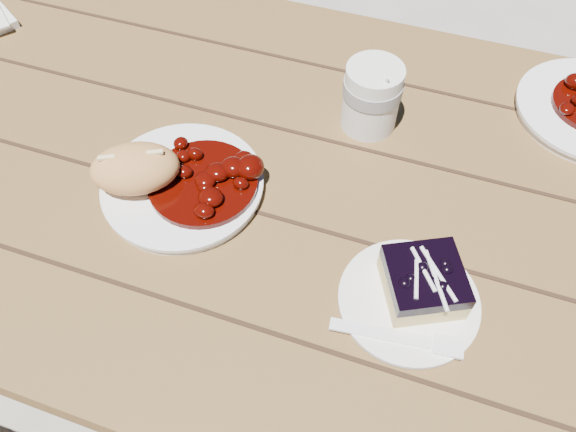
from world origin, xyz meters
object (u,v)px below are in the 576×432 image
(main_plate, at_px, (183,186))
(coffee_cup, at_px, (371,97))
(bread_roll, at_px, (135,168))
(picnic_table, at_px, (251,224))
(dessert_plate, at_px, (408,301))
(blueberry_cake, at_px, (424,282))

(main_plate, distance_m, coffee_cup, 0.30)
(bread_roll, bearing_deg, main_plate, 19.98)
(bread_roll, bearing_deg, picnic_table, 39.27)
(main_plate, relative_size, dessert_plate, 1.32)
(picnic_table, xyz_separation_m, main_plate, (-0.06, -0.08, 0.17))
(picnic_table, xyz_separation_m, coffee_cup, (0.15, 0.14, 0.21))
(bread_roll, relative_size, dessert_plate, 0.72)
(dessert_plate, bearing_deg, picnic_table, 151.44)
(bread_roll, bearing_deg, coffee_cup, 40.85)
(blueberry_cake, bearing_deg, main_plate, 144.06)
(picnic_table, bearing_deg, coffee_cup, 42.03)
(main_plate, height_order, dessert_plate, main_plate)
(picnic_table, bearing_deg, blueberry_cake, -25.28)
(dessert_plate, height_order, coffee_cup, coffee_cup)
(picnic_table, bearing_deg, main_plate, -129.39)
(main_plate, height_order, bread_roll, bread_roll)
(coffee_cup, bearing_deg, picnic_table, -137.97)
(picnic_table, xyz_separation_m, dessert_plate, (0.27, -0.15, 0.17))
(main_plate, xyz_separation_m, dessert_plate, (0.34, -0.07, -0.00))
(coffee_cup, bearing_deg, main_plate, -135.17)
(blueberry_cake, bearing_deg, picnic_table, 128.30)
(picnic_table, relative_size, bread_roll, 16.66)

